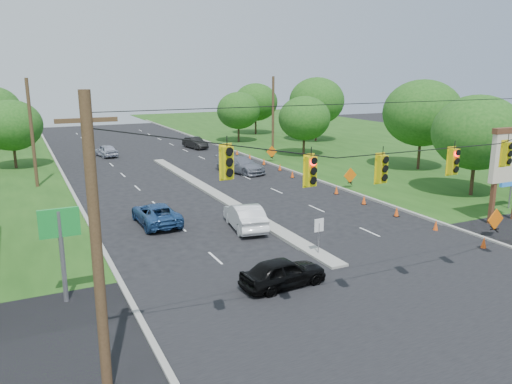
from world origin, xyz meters
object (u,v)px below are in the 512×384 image
pylon_sign (510,160)px  blue_pickup (156,214)px  black_sedan (283,272)px  white_sedan (245,216)px

pylon_sign → blue_pickup: 22.69m
pylon_sign → black_sedan: bearing=-171.2°
white_sedan → blue_pickup: 5.74m
black_sedan → blue_pickup: 12.18m
blue_pickup → black_sedan: bearing=101.6°
pylon_sign → black_sedan: pylon_sign is taller
pylon_sign → white_sedan: 17.14m
white_sedan → pylon_sign: bearing=168.5°
pylon_sign → white_sedan: (-15.80, 5.83, -3.22)m
black_sedan → blue_pickup: blue_pickup is taller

